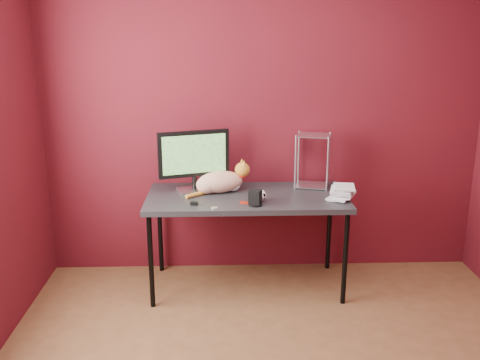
{
  "coord_description": "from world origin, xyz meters",
  "views": [
    {
      "loc": [
        -0.33,
        -2.46,
        1.97
      ],
      "look_at": [
        -0.21,
        1.15,
        0.93
      ],
      "focal_mm": 40.0,
      "sensor_mm": 36.0,
      "label": 1
    }
  ],
  "objects_px": {
    "speaker": "(255,198)",
    "book_stack": "(335,130)",
    "desk": "(247,202)",
    "skull_mug": "(260,195)",
    "monitor": "(194,158)",
    "cat": "(221,181)"
  },
  "relations": [
    {
      "from": "speaker",
      "to": "book_stack",
      "type": "bearing_deg",
      "value": 39.35
    },
    {
      "from": "desk",
      "to": "speaker",
      "type": "height_order",
      "value": "speaker"
    },
    {
      "from": "desk",
      "to": "speaker",
      "type": "xyz_separation_m",
      "value": [
        0.05,
        -0.24,
        0.1
      ]
    },
    {
      "from": "skull_mug",
      "to": "speaker",
      "type": "distance_m",
      "value": 0.1
    },
    {
      "from": "desk",
      "to": "book_stack",
      "type": "distance_m",
      "value": 0.84
    },
    {
      "from": "desk",
      "to": "monitor",
      "type": "distance_m",
      "value": 0.52
    },
    {
      "from": "skull_mug",
      "to": "book_stack",
      "type": "xyz_separation_m",
      "value": [
        0.54,
        0.09,
        0.46
      ]
    },
    {
      "from": "monitor",
      "to": "desk",
      "type": "bearing_deg",
      "value": -32.29
    },
    {
      "from": "desk",
      "to": "skull_mug",
      "type": "bearing_deg",
      "value": -59.59
    },
    {
      "from": "monitor",
      "to": "speaker",
      "type": "relative_size",
      "value": 4.68
    },
    {
      "from": "cat",
      "to": "book_stack",
      "type": "distance_m",
      "value": 0.94
    },
    {
      "from": "desk",
      "to": "skull_mug",
      "type": "xyz_separation_m",
      "value": [
        0.09,
        -0.15,
        0.1
      ]
    },
    {
      "from": "desk",
      "to": "cat",
      "type": "bearing_deg",
      "value": 156.4
    },
    {
      "from": "skull_mug",
      "to": "speaker",
      "type": "height_order",
      "value": "speaker"
    },
    {
      "from": "cat",
      "to": "desk",
      "type": "bearing_deg",
      "value": -37.81
    },
    {
      "from": "monitor",
      "to": "speaker",
      "type": "xyz_separation_m",
      "value": [
        0.45,
        -0.35,
        -0.21
      ]
    },
    {
      "from": "desk",
      "to": "monitor",
      "type": "relative_size",
      "value": 2.81
    },
    {
      "from": "desk",
      "to": "speaker",
      "type": "relative_size",
      "value": 13.15
    },
    {
      "from": "skull_mug",
      "to": "monitor",
      "type": "bearing_deg",
      "value": 138.48
    },
    {
      "from": "desk",
      "to": "monitor",
      "type": "xyz_separation_m",
      "value": [
        -0.4,
        0.11,
        0.31
      ]
    },
    {
      "from": "skull_mug",
      "to": "cat",
      "type": "bearing_deg",
      "value": 127.13
    },
    {
      "from": "monitor",
      "to": "cat",
      "type": "height_order",
      "value": "monitor"
    }
  ]
}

